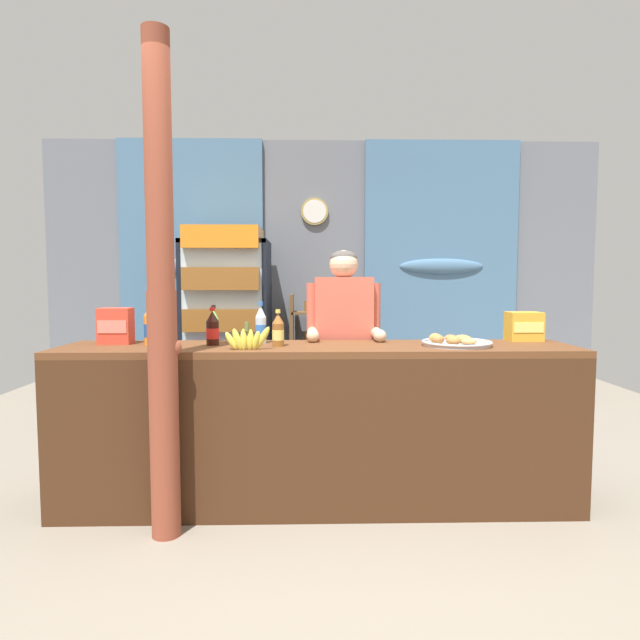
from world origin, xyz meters
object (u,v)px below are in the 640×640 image
object	(u,v)px
stall_counter	(318,411)
soda_bottle_orange_soda	(151,325)
soda_bottle_water	(261,326)
snack_box_crackers	(116,326)
drink_fridge	(227,316)
banana_bunch	(247,339)
plastic_lawn_chair	(432,383)
timber_post	(161,301)
soda_bottle_lime_soda	(214,326)
soda_bottle_iced_tea	(278,331)
snack_box_choco_powder	(524,326)
pastry_tray	(456,342)
soda_bottle_cola	(213,329)
bottle_shelf_rack	(314,353)
shopkeeper	(344,336)

from	to	relation	value
stall_counter	soda_bottle_orange_soda	size ratio (longest dim) A/B	10.80
soda_bottle_water	snack_box_crackers	bearing A→B (deg)	-179.07
drink_fridge	banana_bunch	world-z (taller)	drink_fridge
soda_bottle_orange_soda	banana_bunch	xyz separation A→B (m)	(0.60, -0.23, -0.06)
plastic_lawn_chair	soda_bottle_water	xyz separation A→B (m)	(-1.34, -1.10, 0.58)
timber_post	banana_bunch	xyz separation A→B (m)	(0.41, 0.22, -0.22)
soda_bottle_lime_soda	soda_bottle_iced_tea	distance (m)	0.49
snack_box_choco_powder	banana_bunch	distance (m)	1.77
soda_bottle_water	soda_bottle_iced_tea	distance (m)	0.20
soda_bottle_orange_soda	pastry_tray	bearing A→B (deg)	-2.94
soda_bottle_iced_tea	snack_box_choco_powder	bearing A→B (deg)	9.10
stall_counter	soda_bottle_iced_tea	bearing A→B (deg)	161.17
soda_bottle_lime_soda	pastry_tray	world-z (taller)	soda_bottle_lime_soda
banana_bunch	soda_bottle_lime_soda	bearing A→B (deg)	123.06
timber_post	soda_bottle_lime_soda	xyz separation A→B (m)	(0.15, 0.61, -0.18)
plastic_lawn_chair	soda_bottle_cola	distance (m)	2.08
stall_counter	drink_fridge	distance (m)	2.17
snack_box_choco_powder	soda_bottle_water	bearing A→B (deg)	-176.87
bottle_shelf_rack	soda_bottle_lime_soda	xyz separation A→B (m)	(-0.66, -1.87, 0.43)
soda_bottle_water	snack_box_crackers	world-z (taller)	soda_bottle_water
drink_fridge	shopkeeper	world-z (taller)	drink_fridge
bottle_shelf_rack	soda_bottle_iced_tea	world-z (taller)	bottle_shelf_rack
soda_bottle_cola	soda_bottle_iced_tea	distance (m)	0.40
soda_bottle_lime_soda	soda_bottle_iced_tea	size ratio (longest dim) A/B	1.07
stall_counter	banana_bunch	bearing A→B (deg)	-171.56
drink_fridge	soda_bottle_water	bearing A→B (deg)	-74.55
soda_bottle_cola	soda_bottle_water	xyz separation A→B (m)	(0.28, 0.09, 0.01)
bottle_shelf_rack	pastry_tray	size ratio (longest dim) A/B	2.94
soda_bottle_orange_soda	pastry_tray	size ratio (longest dim) A/B	0.69
pastry_tray	banana_bunch	xyz separation A→B (m)	(-1.22, -0.14, 0.04)
drink_fridge	soda_bottle_iced_tea	size ratio (longest dim) A/B	8.44
soda_bottle_cola	plastic_lawn_chair	bearing A→B (deg)	36.34
soda_bottle_orange_soda	soda_bottle_iced_tea	size ratio (longest dim) A/B	1.30
shopkeeper	soda_bottle_lime_soda	distance (m)	0.87
soda_bottle_cola	snack_box_crackers	world-z (taller)	soda_bottle_cola
stall_counter	bottle_shelf_rack	size ratio (longest dim) A/B	2.52
soda_bottle_orange_soda	snack_box_crackers	xyz separation A→B (m)	(-0.23, 0.05, -0.01)
shopkeeper	soda_bottle_cola	size ratio (longest dim) A/B	6.82
timber_post	pastry_tray	size ratio (longest dim) A/B	6.31
drink_fridge	shopkeeper	xyz separation A→B (m)	(1.01, -1.42, -0.04)
shopkeeper	soda_bottle_water	world-z (taller)	shopkeeper
soda_bottle_lime_soda	shopkeeper	bearing A→B (deg)	13.78
timber_post	soda_bottle_water	distance (m)	0.71
plastic_lawn_chair	soda_bottle_lime_soda	world-z (taller)	soda_bottle_lime_soda
timber_post	soda_bottle_water	world-z (taller)	timber_post
soda_bottle_water	snack_box_choco_powder	xyz separation A→B (m)	(1.68, 0.09, -0.02)
soda_bottle_orange_soda	soda_bottle_iced_tea	world-z (taller)	soda_bottle_orange_soda
snack_box_choco_powder	pastry_tray	xyz separation A→B (m)	(-0.51, -0.25, -0.07)
bottle_shelf_rack	pastry_tray	xyz separation A→B (m)	(0.82, -2.13, 0.36)
plastic_lawn_chair	soda_bottle_orange_soda	size ratio (longest dim) A/B	3.05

